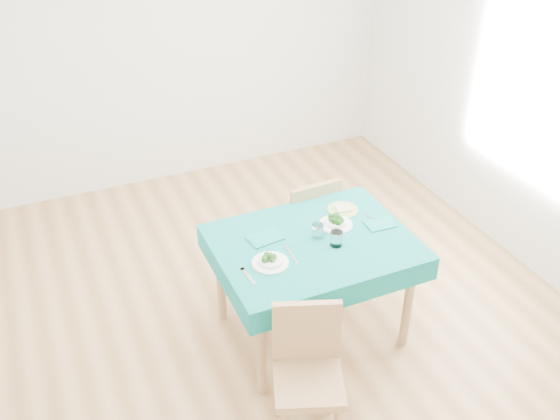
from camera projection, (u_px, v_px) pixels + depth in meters
name	position (u px, v px, depth m)	size (l,w,h in m)	color
room_shell	(280.00, 142.00, 3.81)	(4.02, 4.52, 2.73)	olive
table	(312.00, 287.00, 4.15)	(1.24, 0.94, 0.76)	#09645F
chair_near	(309.00, 377.00, 3.37)	(0.38, 0.41, 0.94)	#967046
chair_far	(303.00, 214.00, 4.68)	(0.40, 0.44, 1.00)	#967046
bowl_near	(270.00, 259.00, 3.73)	(0.22, 0.22, 0.07)	white
bowl_far	(336.00, 221.00, 4.08)	(0.22, 0.22, 0.07)	white
fork_near	(248.00, 276.00, 3.65)	(0.02, 0.17, 0.00)	silver
knife_near	(291.00, 254.00, 3.82)	(0.02, 0.20, 0.00)	silver
fork_far	(323.00, 229.00, 4.05)	(0.02, 0.16, 0.00)	silver
knife_far	(377.00, 221.00, 4.13)	(0.02, 0.21, 0.00)	silver
napkin_near	(265.00, 238.00, 3.96)	(0.21, 0.15, 0.01)	#0D6E68
napkin_far	(380.00, 224.00, 4.10)	(0.19, 0.13, 0.01)	#0D6E68
tumbler_center	(318.00, 231.00, 3.95)	(0.07, 0.07, 0.10)	white
tumbler_side	(336.00, 239.00, 3.88)	(0.08, 0.08, 0.10)	white
side_plate	(343.00, 210.00, 4.24)	(0.21, 0.21, 0.01)	#9CBD5C
bread_slice	(343.00, 208.00, 4.24)	(0.10, 0.10, 0.01)	beige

